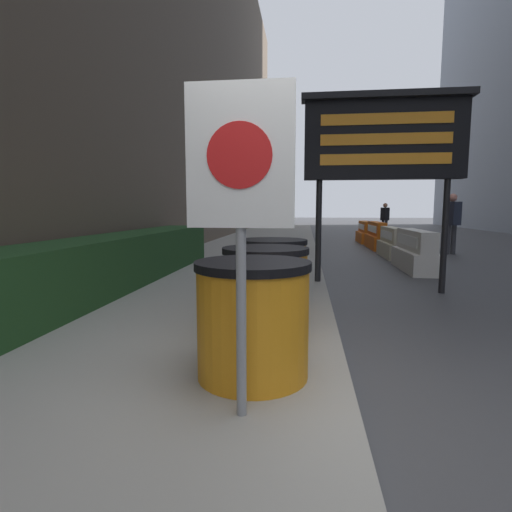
% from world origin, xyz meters
% --- Properties ---
extents(ground_plane, '(120.00, 120.00, 0.00)m').
position_xyz_m(ground_plane, '(0.00, 0.00, 0.00)').
color(ground_plane, '#3F3F42').
extents(sidewalk_left, '(3.94, 56.00, 0.15)m').
position_xyz_m(sidewalk_left, '(-1.97, 0.00, 0.08)').
color(sidewalk_left, gray).
rests_on(sidewalk_left, ground_plane).
extents(hedge_strip, '(0.90, 7.75, 0.81)m').
position_xyz_m(hedge_strip, '(-3.34, 3.63, 0.56)').
color(hedge_strip, '#1E421E').
rests_on(hedge_strip, sidewalk_left).
extents(barrel_drum_foreground, '(0.85, 0.85, 0.86)m').
position_xyz_m(barrel_drum_foreground, '(-0.72, 0.53, 0.58)').
color(barrel_drum_foreground, orange).
rests_on(barrel_drum_foreground, sidewalk_left).
extents(barrel_drum_middle, '(0.85, 0.85, 0.86)m').
position_xyz_m(barrel_drum_middle, '(-0.73, 1.56, 0.58)').
color(barrel_drum_middle, orange).
rests_on(barrel_drum_middle, sidewalk_left).
extents(barrel_drum_back, '(0.85, 0.85, 0.86)m').
position_xyz_m(barrel_drum_back, '(-0.75, 2.58, 0.58)').
color(barrel_drum_back, orange).
rests_on(barrel_drum_back, sidewalk_left).
extents(warning_sign, '(0.61, 0.08, 1.93)m').
position_xyz_m(warning_sign, '(-0.72, -0.06, 1.52)').
color(warning_sign, gray).
rests_on(warning_sign, sidewalk_left).
extents(message_board, '(2.66, 0.36, 3.21)m').
position_xyz_m(message_board, '(0.89, 4.50, 2.49)').
color(message_board, black).
rests_on(message_board, ground_plane).
extents(jersey_barrier_white, '(0.60, 2.11, 0.91)m').
position_xyz_m(jersey_barrier_white, '(2.11, 6.99, 0.40)').
color(jersey_barrier_white, silver).
rests_on(jersey_barrier_white, ground_plane).
extents(jersey_barrier_cream, '(0.51, 1.92, 0.86)m').
position_xyz_m(jersey_barrier_cream, '(2.11, 9.48, 0.38)').
color(jersey_barrier_cream, beige).
rests_on(jersey_barrier_cream, ground_plane).
extents(jersey_barrier_orange_far, '(0.50, 2.15, 0.93)m').
position_xyz_m(jersey_barrier_orange_far, '(2.11, 12.00, 0.41)').
color(jersey_barrier_orange_far, orange).
rests_on(jersey_barrier_orange_far, ground_plane).
extents(jersey_barrier_orange_near, '(0.60, 1.90, 0.87)m').
position_xyz_m(jersey_barrier_orange_near, '(2.11, 14.47, 0.38)').
color(jersey_barrier_orange_near, orange).
rests_on(jersey_barrier_orange_near, ground_plane).
extents(traffic_cone_near, '(0.33, 0.33, 0.60)m').
position_xyz_m(traffic_cone_near, '(2.64, 16.61, 0.29)').
color(traffic_cone_near, black).
rests_on(traffic_cone_near, ground_plane).
extents(traffic_light_near_curb, '(0.28, 0.45, 4.56)m').
position_xyz_m(traffic_light_near_curb, '(0.38, 18.81, 3.28)').
color(traffic_light_near_curb, '#2D2D30').
rests_on(traffic_light_near_curb, ground_plane).
extents(pedestrian_worker, '(0.44, 0.55, 1.84)m').
position_xyz_m(pedestrian_worker, '(4.07, 10.51, 1.09)').
color(pedestrian_worker, '#333338').
rests_on(pedestrian_worker, ground_plane).
extents(pedestrian_passerby, '(0.48, 0.50, 1.66)m').
position_xyz_m(pedestrian_passerby, '(3.58, 18.33, 0.98)').
color(pedestrian_passerby, '#333338').
rests_on(pedestrian_passerby, ground_plane).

